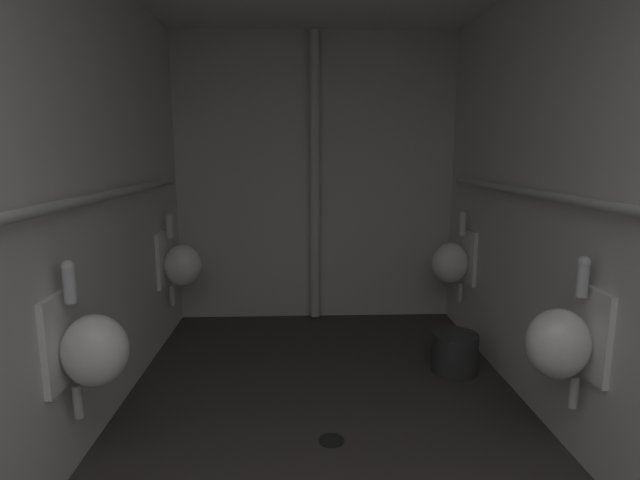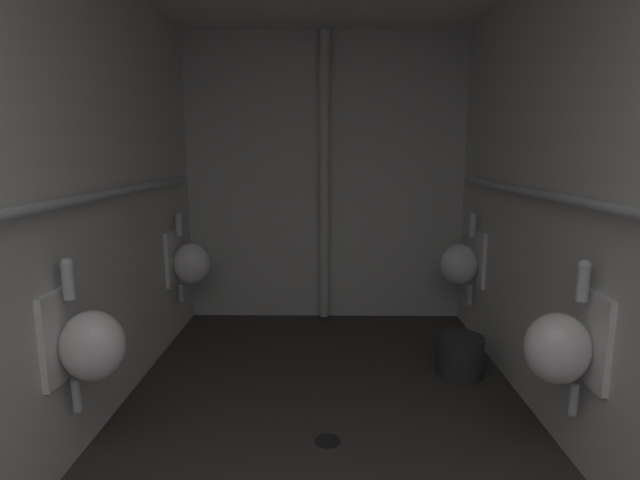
# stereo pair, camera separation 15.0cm
# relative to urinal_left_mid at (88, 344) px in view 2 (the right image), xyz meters

# --- Properties ---
(floor) EXTENTS (2.62, 4.69, 0.08)m
(floor) POSITION_rel_urinal_left_mid_xyz_m (1.10, 0.02, -0.69)
(floor) COLOR #383330
(floor) RESTS_ON ground
(wall_left) EXTENTS (0.06, 4.69, 2.57)m
(wall_left) POSITION_rel_urinal_left_mid_xyz_m (-0.18, 0.02, 0.64)
(wall_left) COLOR silver
(wall_left) RESTS_ON ground
(wall_right) EXTENTS (0.06, 4.69, 2.57)m
(wall_right) POSITION_rel_urinal_left_mid_xyz_m (2.39, 0.02, 0.64)
(wall_right) COLOR silver
(wall_right) RESTS_ON ground
(wall_back) EXTENTS (2.62, 0.06, 2.57)m
(wall_back) POSITION_rel_urinal_left_mid_xyz_m (1.10, 2.34, 0.64)
(wall_back) COLOR silver
(wall_back) RESTS_ON ground
(urinal_left_mid) EXTENTS (0.32, 0.30, 0.76)m
(urinal_left_mid) POSITION_rel_urinal_left_mid_xyz_m (0.00, 0.00, 0.00)
(urinal_left_mid) COLOR white
(urinal_left_far) EXTENTS (0.32, 0.30, 0.76)m
(urinal_left_far) POSITION_rel_urinal_left_mid_xyz_m (0.00, 1.72, 0.00)
(urinal_left_far) COLOR white
(urinal_right_mid) EXTENTS (0.32, 0.30, 0.76)m
(urinal_right_mid) POSITION_rel_urinal_left_mid_xyz_m (2.21, -0.00, 0.00)
(urinal_right_mid) COLOR white
(urinal_right_far) EXTENTS (0.32, 0.30, 0.76)m
(urinal_right_far) POSITION_rel_urinal_left_mid_xyz_m (2.21, 1.72, 0.00)
(urinal_right_far) COLOR white
(supply_pipe_left) EXTENTS (0.06, 3.87, 0.06)m
(supply_pipe_left) POSITION_rel_urinal_left_mid_xyz_m (-0.09, 0.01, 0.65)
(supply_pipe_left) COLOR #B2B2B2
(supply_pipe_right) EXTENTS (0.06, 3.86, 0.06)m
(supply_pipe_right) POSITION_rel_urinal_left_mid_xyz_m (2.30, 0.02, 0.65)
(supply_pipe_right) COLOR #B2B2B2
(standpipe_back_wall) EXTENTS (0.09, 0.09, 2.52)m
(standpipe_back_wall) POSITION_rel_urinal_left_mid_xyz_m (1.10, 2.23, 0.64)
(standpipe_back_wall) COLOR silver
(standpipe_back_wall) RESTS_ON ground
(floor_drain) EXTENTS (0.14, 0.14, 0.01)m
(floor_drain) POSITION_rel_urinal_left_mid_xyz_m (1.13, 0.25, -0.65)
(floor_drain) COLOR black
(floor_drain) RESTS_ON ground
(waste_bin) EXTENTS (0.32, 0.32, 0.28)m
(waste_bin) POSITION_rel_urinal_left_mid_xyz_m (2.05, 1.06, -0.51)
(waste_bin) COLOR #2D2D2D
(waste_bin) RESTS_ON ground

